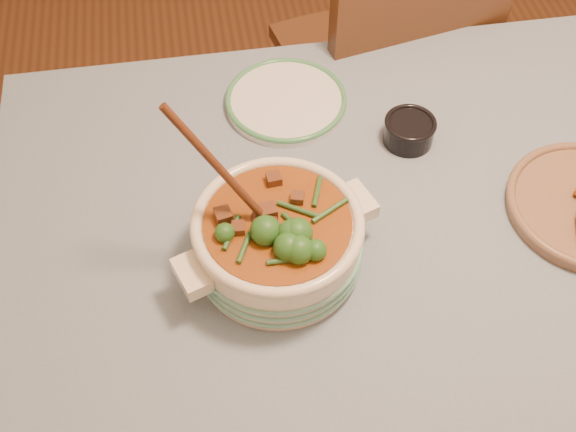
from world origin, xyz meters
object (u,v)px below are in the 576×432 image
object	(u,v)px
dining_table	(415,239)
chair_far	(390,61)
stew_casserole	(278,236)
white_plate	(286,100)
condiment_bowl	(409,130)

from	to	relation	value
dining_table	chair_far	distance (m)	0.67
stew_casserole	chair_far	world-z (taller)	stew_casserole
white_plate	condiment_bowl	world-z (taller)	condiment_bowl
condiment_bowl	chair_far	size ratio (longest dim) A/B	0.14
stew_casserole	chair_far	bearing A→B (deg)	60.06
stew_casserole	condiment_bowl	world-z (taller)	stew_casserole
white_plate	chair_far	distance (m)	0.50
dining_table	white_plate	size ratio (longest dim) A/B	5.52
dining_table	chair_far	xyz separation A→B (m)	(0.12, 0.66, -0.09)
stew_casserole	dining_table	bearing A→B (deg)	13.49
white_plate	chair_far	size ratio (longest dim) A/B	0.30
condiment_bowl	white_plate	bearing A→B (deg)	147.85
dining_table	condiment_bowl	xyz separation A→B (m)	(0.02, 0.19, 0.12)
dining_table	white_plate	xyz separation A→B (m)	(-0.21, 0.34, 0.10)
dining_table	white_plate	world-z (taller)	white_plate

